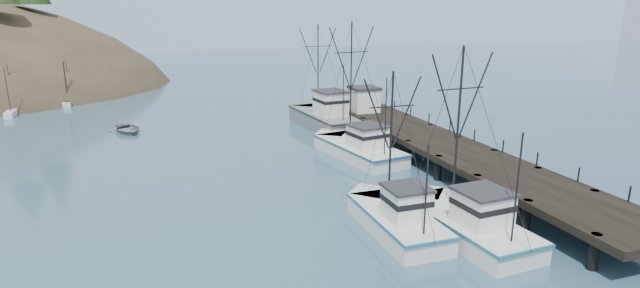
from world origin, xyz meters
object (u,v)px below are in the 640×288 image
at_px(pier, 434,141).
at_px(trawler_mid, 394,217).
at_px(pier_shed, 364,99).
at_px(pickup_truck, 351,97).
at_px(motorboat, 128,132).
at_px(trawler_near, 462,220).
at_px(work_vessel, 323,117).
at_px(trawler_far, 357,147).

distance_m(pier, trawler_mid, 15.97).
distance_m(trawler_mid, pier_shed, 27.36).
bearing_deg(pier_shed, pier, -85.61).
bearing_deg(pickup_truck, motorboat, 74.79).
bearing_deg(trawler_mid, pier, 50.45).
relative_size(trawler_near, work_vessel, 0.82).
bearing_deg(trawler_far, motorboat, 140.69).
xyz_separation_m(trawler_far, motorboat, (-20.43, 16.73, -0.82)).
distance_m(trawler_mid, trawler_far, 16.12).
bearing_deg(trawler_near, trawler_mid, 154.28).
bearing_deg(pier_shed, work_vessel, 157.92).
xyz_separation_m(trawler_near, work_vessel, (1.20, 29.16, 0.41)).
bearing_deg(trawler_mid, trawler_near, -25.72).
relative_size(trawler_near, trawler_far, 0.92).
relative_size(trawler_near, trawler_mid, 1.15).
height_order(work_vessel, pier_shed, work_vessel).
distance_m(trawler_far, pier_shed, 11.56).
relative_size(work_vessel, pickup_truck, 2.41).
distance_m(pier, pier_shed, 13.52).
xyz_separation_m(work_vessel, pier_shed, (4.27, -1.73, 2.19)).
distance_m(trawler_mid, motorboat, 36.25).
distance_m(trawler_far, pickup_truck, 15.76).
relative_size(trawler_near, pickup_truck, 1.97).
relative_size(trawler_far, pickup_truck, 2.14).
bearing_deg(pickup_truck, trawler_near, 159.13).
height_order(trawler_mid, trawler_far, trawler_far).
height_order(pier, trawler_near, trawler_near).
bearing_deg(work_vessel, trawler_far, -93.91).
distance_m(trawler_near, work_vessel, 29.19).
bearing_deg(pier_shed, motorboat, 165.35).
xyz_separation_m(trawler_near, pier_shed, (5.47, 27.42, 2.60)).
bearing_deg(motorboat, pickup_truck, -21.30).
distance_m(pier, trawler_near, 15.51).
xyz_separation_m(trawler_near, trawler_mid, (-3.66, 1.76, -0.00)).
bearing_deg(trawler_far, work_vessel, 86.09).
distance_m(trawler_near, pickup_truck, 32.63).
bearing_deg(work_vessel, pier_shed, -22.08).
relative_size(pier, motorboat, 8.91).
bearing_deg(trawler_far, pickup_truck, 69.95).
bearing_deg(trawler_mid, work_vessel, 79.95).
bearing_deg(trawler_mid, motorboat, 116.87).
xyz_separation_m(pier, trawler_mid, (-10.15, -12.30, -0.87)).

